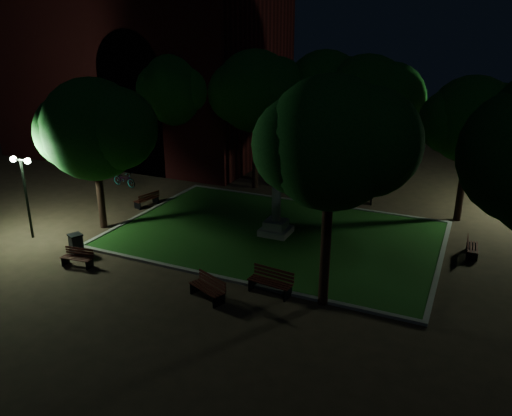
{
  "coord_description": "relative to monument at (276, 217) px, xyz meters",
  "views": [
    {
      "loc": [
        8.44,
        -18.77,
        9.53
      ],
      "look_at": [
        -0.6,
        1.0,
        1.65
      ],
      "focal_mm": 35.0,
      "sensor_mm": 36.0,
      "label": 1
    }
  ],
  "objects": [
    {
      "name": "lawn",
      "position": [
        0.0,
        0.0,
        -0.92
      ],
      "size": [
        15.0,
        10.0,
        0.08
      ],
      "primitive_type": "cube",
      "color": "#1C4814",
      "rests_on": "ground"
    },
    {
      "name": "building_main",
      "position": [
        -15.86,
        11.79,
        6.42
      ],
      "size": [
        20.0,
        12.0,
        15.0
      ],
      "color": "#441110",
      "rests_on": "ground"
    },
    {
      "name": "monument",
      "position": [
        0.0,
        0.0,
        0.0
      ],
      "size": [
        1.4,
        1.4,
        3.2
      ],
      "color": "#A09991",
      "rests_on": "lawn"
    },
    {
      "name": "trash_bin",
      "position": [
        -7.29,
        -5.64,
        -0.48
      ],
      "size": [
        0.72,
        0.72,
        0.94
      ],
      "color": "black",
      "rests_on": "ground"
    },
    {
      "name": "bench_left_side",
      "position": [
        -8.22,
        0.85,
        -0.57
      ],
      "size": [
        0.85,
        1.56,
        0.81
      ],
      "rotation": [
        0.0,
        0.0,
        -1.81
      ],
      "color": "black",
      "rests_on": "ground"
    },
    {
      "name": "bicycle",
      "position": [
        -11.81,
        3.35,
        -0.47
      ],
      "size": [
        1.93,
        0.89,
        0.97
      ],
      "primitive_type": "imported",
      "rotation": [
        0.0,
        0.0,
        1.44
      ],
      "color": "black",
      "rests_on": "ground"
    },
    {
      "name": "bench_far_side",
      "position": [
        2.62,
        6.26,
        -0.59
      ],
      "size": [
        1.52,
        0.92,
        0.79
      ],
      "rotation": [
        0.0,
        0.0,
        3.46
      ],
      "color": "black",
      "rests_on": "ground"
    },
    {
      "name": "tree_ne",
      "position": [
        7.98,
        5.84,
        4.32
      ],
      "size": [
        5.27,
        4.31,
        7.43
      ],
      "color": "black",
      "rests_on": "ground"
    },
    {
      "name": "tree_north_wl",
      "position": [
        -4.04,
        6.6,
        5.01
      ],
      "size": [
        5.98,
        4.88,
        8.42
      ],
      "color": "black",
      "rests_on": "ground"
    },
    {
      "name": "bench_near_left",
      "position": [
        0.0,
        -6.6,
        -0.55
      ],
      "size": [
        1.66,
        1.11,
        0.86
      ],
      "rotation": [
        0.0,
        0.0,
        -0.4
      ],
      "color": "black",
      "rests_on": "ground"
    },
    {
      "name": "tree_north_er",
      "position": [
        2.31,
        7.89,
        4.72
      ],
      "size": [
        6.2,
        5.06,
        8.21
      ],
      "color": "black",
      "rests_on": "ground"
    },
    {
      "name": "tree_se",
      "position": [
        4.11,
        -5.21,
        5.01
      ],
      "size": [
        5.5,
        4.49,
        8.22
      ],
      "color": "black",
      "rests_on": "ground"
    },
    {
      "name": "lawn_kerb",
      "position": [
        0.0,
        0.0,
        -0.9
      ],
      "size": [
        15.4,
        10.4,
        0.12
      ],
      "color": "slate",
      "rests_on": "ground"
    },
    {
      "name": "tree_west",
      "position": [
        -8.23,
        -2.66,
        4.03
      ],
      "size": [
        5.98,
        4.88,
        7.43
      ],
      "color": "black",
      "rests_on": "ground"
    },
    {
      "name": "tree_far_north",
      "position": [
        -0.28,
        8.29,
        5.08
      ],
      "size": [
        5.73,
        4.68,
        8.38
      ],
      "color": "black",
      "rests_on": "ground"
    },
    {
      "name": "lamppost_nw",
      "position": [
        -11.86,
        6.9,
        2.27
      ],
      "size": [
        1.18,
        0.28,
        4.64
      ],
      "color": "black",
      "rests_on": "ground"
    },
    {
      "name": "bench_west_near",
      "position": [
        -6.38,
        -6.54,
        -0.6
      ],
      "size": [
        1.43,
        0.65,
        0.76
      ],
      "rotation": [
        0.0,
        0.0,
        0.13
      ],
      "color": "black",
      "rests_on": "ground"
    },
    {
      "name": "tree_nw",
      "position": [
        -9.6,
        7.32,
        4.85
      ],
      "size": [
        6.35,
        5.18,
        8.4
      ],
      "color": "black",
      "rests_on": "ground"
    },
    {
      "name": "ground",
      "position": [
        0.0,
        -2.0,
        -0.96
      ],
      "size": [
        80.0,
        80.0,
        0.0
      ],
      "primitive_type": "plane",
      "color": "#3D2E20"
    },
    {
      "name": "bench_near_right",
      "position": [
        1.97,
        -5.26,
        -0.51
      ],
      "size": [
        1.78,
        0.79,
        0.95
      ],
      "rotation": [
        0.0,
        0.0,
        -0.11
      ],
      "color": "black",
      "rests_on": "ground"
    },
    {
      "name": "lamppost_sw",
      "position": [
        -10.57,
        -5.12,
        1.87
      ],
      "size": [
        1.18,
        0.28,
        3.98
      ],
      "color": "black",
      "rests_on": "ground"
    },
    {
      "name": "bench_right_side",
      "position": [
        8.73,
        1.54,
        -0.6
      ],
      "size": [
        0.54,
        1.38,
        0.75
      ],
      "rotation": [
        0.0,
        0.0,
        1.62
      ],
      "color": "black",
      "rests_on": "ground"
    }
  ]
}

